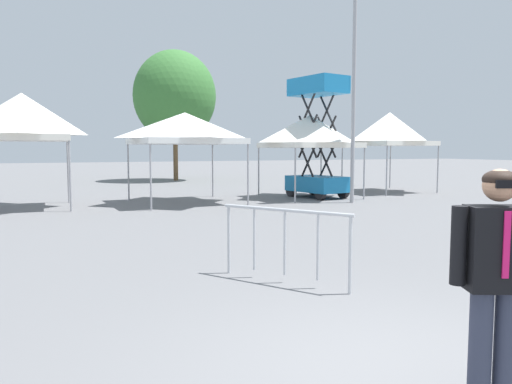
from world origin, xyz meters
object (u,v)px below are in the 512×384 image
at_px(canopy_tent_behind_right, 390,129).
at_px(scissor_lift, 317,163).
at_px(canopy_tent_behind_left, 185,128).
at_px(crowd_barrier_by_lift, 285,231).
at_px(canopy_tent_far_left, 310,132).
at_px(canopy_tent_right_of_center, 22,117).
at_px(light_pole_near_lift, 354,75).
at_px(tree_behind_tents_center, 175,96).
at_px(person_foreground, 496,274).

bearing_deg(canopy_tent_behind_right, scissor_lift, -167.65).
bearing_deg(canopy_tent_behind_left, scissor_lift, -2.48).
height_order(canopy_tent_behind_left, crowd_barrier_by_lift, canopy_tent_behind_left).
relative_size(canopy_tent_far_left, canopy_tent_behind_right, 0.92).
height_order(canopy_tent_right_of_center, light_pole_near_lift, light_pole_near_lift).
relative_size(canopy_tent_right_of_center, canopy_tent_far_left, 1.14).
height_order(canopy_tent_right_of_center, tree_behind_tents_center, tree_behind_tents_center).
distance_m(canopy_tent_behind_left, crowd_barrier_by_lift, 11.10).
relative_size(canopy_tent_behind_right, person_foreground, 1.98).
relative_size(person_foreground, crowd_barrier_by_lift, 0.99).
height_order(light_pole_near_lift, tree_behind_tents_center, light_pole_near_lift).
distance_m(canopy_tent_behind_left, person_foreground, 14.77).
distance_m(canopy_tent_right_of_center, tree_behind_tents_center, 14.43).
relative_size(canopy_tent_behind_left, scissor_lift, 0.78).
bearing_deg(crowd_barrier_by_lift, canopy_tent_behind_left, 81.52).
height_order(canopy_tent_behind_right, person_foreground, canopy_tent_behind_right).
xyz_separation_m(scissor_lift, crowd_barrier_by_lift, (-6.87, -10.59, -0.61)).
height_order(person_foreground, light_pole_near_lift, light_pole_near_lift).
bearing_deg(scissor_lift, crowd_barrier_by_lift, -122.96).
relative_size(scissor_lift, light_pole_near_lift, 0.59).
distance_m(canopy_tent_far_left, scissor_lift, 1.25).
bearing_deg(canopy_tent_far_left, canopy_tent_behind_right, 10.72).
distance_m(scissor_lift, tree_behind_tents_center, 13.21).
distance_m(person_foreground, crowd_barrier_by_lift, 3.77).
relative_size(scissor_lift, crowd_barrier_by_lift, 2.59).
relative_size(canopy_tent_right_of_center, tree_behind_tents_center, 0.47).
relative_size(canopy_tent_behind_right, tree_behind_tents_center, 0.45).
bearing_deg(canopy_tent_far_left, crowd_barrier_by_lift, -121.64).
height_order(canopy_tent_behind_left, scissor_lift, scissor_lift).
relative_size(canopy_tent_behind_left, person_foreground, 2.04).
bearing_deg(crowd_barrier_by_lift, canopy_tent_behind_right, 46.02).
relative_size(canopy_tent_far_left, light_pole_near_lift, 0.41).
bearing_deg(light_pole_near_lift, scissor_lift, 94.29).
distance_m(canopy_tent_far_left, person_foreground, 16.01).
bearing_deg(person_foreground, canopy_tent_right_of_center, 102.49).
distance_m(canopy_tent_behind_left, canopy_tent_behind_right, 9.53).
bearing_deg(canopy_tent_behind_right, tree_behind_tents_center, 120.01).
relative_size(canopy_tent_behind_right, scissor_lift, 0.75).
bearing_deg(scissor_lift, light_pole_near_lift, -85.71).
bearing_deg(canopy_tent_behind_left, crowd_barrier_by_lift, -98.48).
distance_m(tree_behind_tents_center, crowd_barrier_by_lift, 23.87).
bearing_deg(person_foreground, light_pole_near_lift, 59.13).
relative_size(person_foreground, light_pole_near_lift, 0.23).
bearing_deg(scissor_lift, canopy_tent_behind_right, 12.35).
height_order(canopy_tent_far_left, crowd_barrier_by_lift, canopy_tent_far_left).
distance_m(canopy_tent_right_of_center, canopy_tent_far_left, 10.16).
relative_size(canopy_tent_behind_right, crowd_barrier_by_lift, 1.95).
bearing_deg(canopy_tent_far_left, light_pole_near_lift, -78.30).
xyz_separation_m(canopy_tent_behind_left, canopy_tent_far_left, (4.96, -0.16, -0.04)).
bearing_deg(canopy_tent_behind_left, person_foreground, -97.30).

